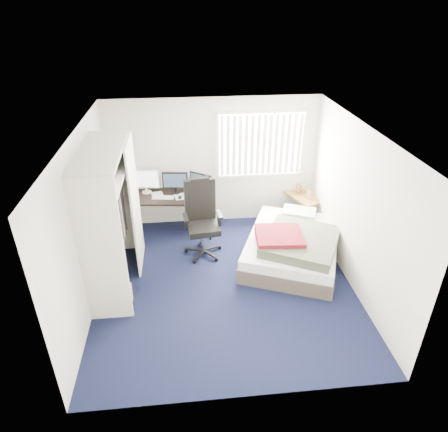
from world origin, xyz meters
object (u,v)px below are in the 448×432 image
Objects in this scene: office_chair at (202,225)px; nightstand at (302,198)px; bed at (293,245)px; desk at (173,194)px.

office_chair reaches higher than nightstand.
bed is at bearing -15.10° from office_chair.
desk is at bearing 122.94° from office_chair.
office_chair is at bearing -156.91° from nightstand.
office_chair reaches higher than desk.
nightstand is 0.40× the size of bed.
nightstand is (2.56, 0.09, -0.27)m from desk.
office_chair is (0.51, -0.78, -0.27)m from desk.
desk is 1.71× the size of nightstand.
bed is at bearing -30.26° from desk.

